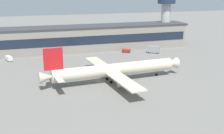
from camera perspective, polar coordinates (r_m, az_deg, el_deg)
The scene contains 9 objects.
ground_plane at distance 122.74m, azimuth -2.51°, elevation -2.68°, with size 600.00×600.00×0.00m, color slate.
terminal_building at distance 179.35m, azimuth -7.72°, elevation 5.43°, with size 146.99×17.83×15.06m.
airliner at distance 120.58m, azimuth 0.17°, elevation -0.57°, with size 60.95×52.45×15.90m.
control_tower at distance 201.89m, azimuth 10.41°, elevation 10.14°, with size 11.71×11.71×33.05m.
belt_loader at distance 162.81m, azimuth -12.11°, elevation 1.92°, with size 3.66×6.70×1.95m.
catering_truck at distance 175.17m, azimuth 7.95°, elevation 3.44°, with size 7.47×6.07×4.15m.
pushback_tractor at distance 175.74m, azimuth 2.79°, elevation 3.19°, with size 5.44×4.83×1.75m.
crew_van at distance 164.26m, azimuth -19.34°, elevation 1.62°, with size 3.89×5.64×2.55m.
traffic_cone_0 at distance 113.95m, azimuth -2.29°, elevation -3.94°, with size 0.54×0.54×0.68m, color #F2590C.
Camera 1 is at (-30.28, -112.76, 37.88)m, focal length 47.23 mm.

